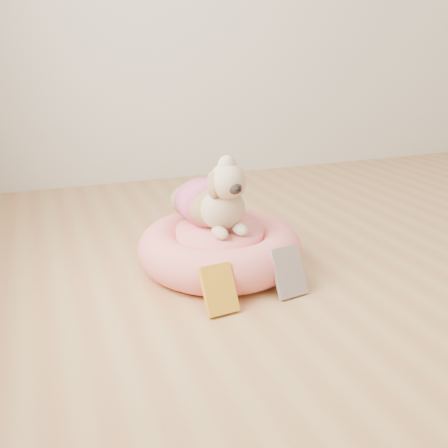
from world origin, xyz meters
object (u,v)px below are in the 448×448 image
object	(u,v)px
book_yellow	(219,289)
book_white	(289,272)
pet_bed	(220,248)
dog	(213,188)

from	to	relation	value
book_yellow	book_white	distance (m)	0.29
book_yellow	pet_bed	bearing A→B (deg)	63.51
book_yellow	book_white	bearing A→B (deg)	-0.25
book_yellow	book_white	xyz separation A→B (m)	(0.29, 0.03, 0.01)
dog	book_white	bearing A→B (deg)	-70.96
dog	pet_bed	bearing A→B (deg)	-67.34
pet_bed	dog	distance (m)	0.26
pet_bed	book_white	distance (m)	0.36
dog	book_yellow	distance (m)	0.48
pet_bed	book_yellow	xyz separation A→B (m)	(-0.13, -0.35, -0.00)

